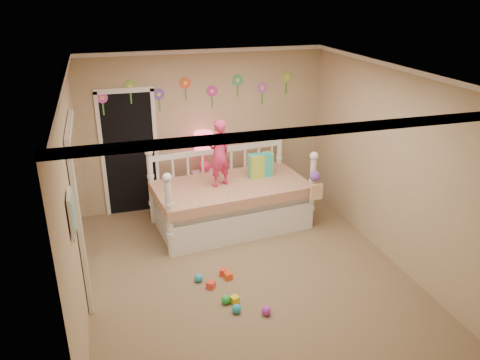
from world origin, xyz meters
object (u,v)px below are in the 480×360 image
object	(u,v)px
child	(219,153)
daybed	(231,188)
nightstand	(205,190)
table_lamp	(204,146)

from	to	relation	value
child	daybed	bearing A→B (deg)	162.67
child	nightstand	bearing A→B (deg)	-108.45
daybed	child	xyz separation A→B (m)	(-0.18, -0.02, 0.58)
child	table_lamp	xyz separation A→B (m)	(-0.07, 0.74, -0.11)
table_lamp	nightstand	bearing A→B (deg)	0.00
child	nightstand	size ratio (longest dim) A/B	1.57
nightstand	child	bearing A→B (deg)	-91.82
daybed	nightstand	distance (m)	0.82
child	nightstand	xyz separation A→B (m)	(-0.07, 0.74, -0.89)
daybed	table_lamp	distance (m)	0.89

